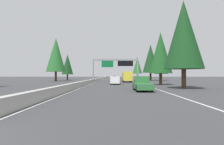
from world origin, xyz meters
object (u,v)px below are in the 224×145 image
object	(u,v)px
pickup_mid_left	(142,83)
sign_gantry_overhead	(116,64)
conifer_right_distant	(137,65)
box_truck_far_center	(127,76)
conifer_left_near	(56,55)
conifer_right_near	(161,53)
sedan_near_center	(114,77)
conifer_left_mid	(67,64)
conifer_right_foreground	(184,35)
minivan_near_right	(115,80)
conifer_right_mid	(161,62)
conifer_right_far	(151,59)

from	to	relation	value
pickup_mid_left	sign_gantry_overhead	bearing A→B (deg)	6.20
pickup_mid_left	conifer_right_distant	distance (m)	96.72
pickup_mid_left	box_truck_far_center	distance (m)	29.88
pickup_mid_left	conifer_right_distant	size ratio (longest dim) A/B	0.42
sign_gantry_overhead	conifer_left_near	size ratio (longest dim) A/B	0.89
conifer_right_near	conifer_left_near	xyz separation A→B (m)	(23.15, 28.83, 2.08)
sign_gantry_overhead	sedan_near_center	distance (m)	67.47
conifer_right_near	conifer_left_mid	bearing A→B (deg)	37.45
sign_gantry_overhead	conifer_right_foreground	distance (m)	25.98
box_truck_far_center	conifer_right_near	xyz separation A→B (m)	(-14.93, -5.98, 5.00)
minivan_near_right	conifer_right_mid	distance (m)	30.56
conifer_right_mid	conifer_right_far	bearing A→B (deg)	39.84
conifer_right_near	conifer_right_mid	size ratio (longest dim) A/B	0.99
conifer_right_foreground	conifer_right_far	bearing A→B (deg)	-3.93
conifer_right_foreground	conifer_right_distant	size ratio (longest dim) A/B	1.00
conifer_right_mid	conifer_left_near	world-z (taller)	conifer_left_near
minivan_near_right	conifer_right_distant	world-z (taller)	conifer_right_distant
conifer_right_distant	conifer_left_near	distance (m)	66.90
box_truck_far_center	sedan_near_center	size ratio (longest dim) A/B	1.93
conifer_right_near	conifer_right_distant	distance (m)	81.04
sign_gantry_overhead	minivan_near_right	size ratio (longest dim) A/B	2.54
sedan_near_center	conifer_right_mid	size ratio (longest dim) A/B	0.40
conifer_right_distant	conifer_left_near	world-z (taller)	conifer_left_near
sedan_near_center	conifer_left_near	world-z (taller)	conifer_left_near
box_truck_far_center	conifer_right_distant	world-z (taller)	conifer_right_distant
sedan_near_center	conifer_right_foreground	xyz separation A→B (m)	(-91.13, -10.47, 7.44)
minivan_near_right	conifer_right_mid	size ratio (longest dim) A/B	0.46
conifer_left_near	minivan_near_right	bearing A→B (deg)	-137.74
box_truck_far_center	conifer_right_foreground	size ratio (longest dim) A/B	0.64
pickup_mid_left	conifer_left_near	world-z (taller)	conifer_left_near
minivan_near_right	conifer_right_far	distance (m)	32.52
conifer_right_foreground	conifer_right_distant	bearing A→B (deg)	-2.56
sign_gantry_overhead	conifer_right_mid	world-z (taller)	conifer_right_mid
pickup_mid_left	conifer_right_foreground	world-z (taller)	conifer_right_foreground
conifer_right_foreground	conifer_left_mid	size ratio (longest dim) A/B	1.30
pickup_mid_left	conifer_right_foreground	bearing A→B (deg)	-59.46
box_truck_far_center	conifer_right_far	bearing A→B (deg)	-31.59
sedan_near_center	conifer_left_near	size ratio (longest dim) A/B	0.31
pickup_mid_left	conifer_right_far	xyz separation A→B (m)	(45.66, -9.79, 7.11)
minivan_near_right	conifer_left_mid	world-z (taller)	conifer_left_mid
box_truck_far_center	conifer_left_near	xyz separation A→B (m)	(8.22, 22.85, 7.07)
box_truck_far_center	conifer_right_distant	bearing A→B (deg)	-9.43
pickup_mid_left	box_truck_far_center	bearing A→B (deg)	-0.14
conifer_right_mid	conifer_right_far	xyz separation A→B (m)	(3.58, 2.98, 1.37)
box_truck_far_center	conifer_right_near	size ratio (longest dim) A/B	0.78
conifer_right_foreground	conifer_right_distant	world-z (taller)	conifer_right_distant
conifer_right_foreground	sedan_near_center	bearing A→B (deg)	6.56
conifer_left_near	pickup_mid_left	bearing A→B (deg)	-149.13
conifer_right_near	conifer_left_mid	distance (m)	46.61
conifer_right_mid	conifer_right_far	size ratio (longest dim) A/B	0.83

